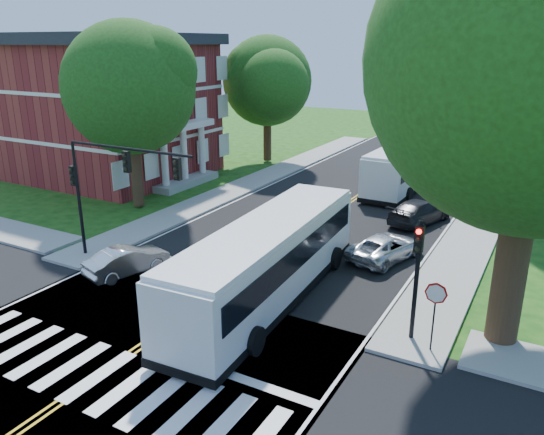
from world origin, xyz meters
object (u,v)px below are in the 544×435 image
Objects in this scene: suv at (386,247)px; bus_lead at (269,260)px; signal_nw at (111,177)px; hatchback at (128,260)px; dark_sedan at (419,211)px; bus_follow at (407,164)px; signal_ne at (417,265)px.

bus_lead is at bearing 82.10° from suv.
signal_nw is 1.60× the size of suv.
dark_sedan is (9.89, 13.74, 0.05)m from hatchback.
bus_follow is at bearing -62.06° from suv.
hatchback is (-6.93, -0.92, -1.12)m from bus_lead.
bus_follow is at bearing -53.07° from dark_sedan.
dark_sedan is (2.94, -7.78, -0.99)m from bus_follow.
bus_lead is 13.21m from dark_sedan.
hatchback is at bearing 73.80° from bus_follow.
suv is at bearing 103.34° from bus_follow.
hatchback is (-12.97, -0.51, -2.31)m from signal_ne.
hatchback is at bearing -24.85° from signal_nw.
hatchback is at bearing -177.74° from signal_ne.
suv is at bearing 32.38° from signal_nw.
bus_lead reaches higher than bus_follow.
signal_nw is 1.83× the size of hatchback.
signal_nw is 8.43m from bus_lead.
signal_nw is 1.62× the size of signal_ne.
bus_follow reaches higher than hatchback.
signal_ne is 13.77m from dark_sedan.
dark_sedan is at bearing -109.21° from hatchback.
signal_nw is 0.55× the size of bus_lead.
bus_lead reaches higher than dark_sedan.
bus_follow is 14.43m from suv.
signal_ne is at bearing -161.22° from hatchback.
signal_ne reaches higher than dark_sedan.
signal_nw is 13.48m from suv.
bus_follow is at bearing 69.09° from signal_nw.
bus_follow reaches higher than suv.
bus_follow reaches higher than dark_sedan.
suv is (-3.12, 6.92, -2.33)m from signal_ne.
signal_ne is 13.19m from hatchback.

